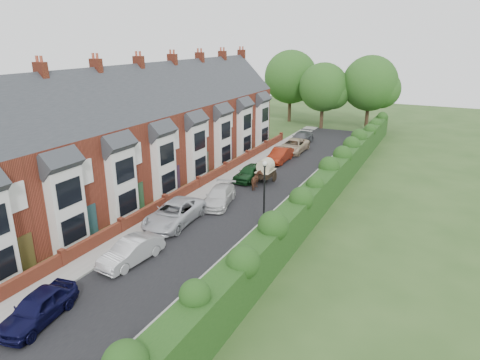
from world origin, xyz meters
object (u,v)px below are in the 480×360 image
object	(u,v)px
horse	(257,181)
horse_cart	(266,169)
car_red	(280,155)
car_grey	(301,138)
car_silver_a	(131,251)
car_beige	(293,146)
car_green	(250,173)
car_navy	(38,308)
lamppost	(264,189)
car_white	(219,196)
car_silver_b	(174,214)

from	to	relation	value
horse	horse_cart	distance (m)	2.00
car_red	car_grey	size ratio (longest dim) A/B	0.92
car_red	car_grey	bearing A→B (deg)	94.11
horse_cart	car_silver_a	bearing A→B (deg)	-94.68
car_beige	horse_cart	xyz separation A→B (m)	(1.32, -11.31, 0.53)
car_green	car_navy	bearing A→B (deg)	-85.57
lamppost	car_white	bearing A→B (deg)	146.73
lamppost	car_red	world-z (taller)	lamppost
horse_cart	car_red	bearing A→B (deg)	100.32
lamppost	car_silver_b	xyz separation A→B (m)	(-6.40, -1.17, -2.51)
car_grey	car_navy	bearing A→B (deg)	-87.03
car_red	car_white	bearing A→B (deg)	-89.72
lamppost	car_beige	xyz separation A→B (m)	(-5.47, 21.38, -2.54)
car_silver_a	car_white	distance (m)	10.31
car_silver_a	car_red	xyz separation A→B (m)	(0.13, 23.78, 0.04)
car_green	car_beige	size ratio (longest dim) A/B	0.80
lamppost	car_beige	world-z (taller)	lamppost
horse	horse_cart	size ratio (longest dim) A/B	0.57
lamppost	car_silver_a	world-z (taller)	lamppost
car_green	horse	size ratio (longest dim) A/B	2.42
car_silver_a	horse_cart	distance (m)	16.95
lamppost	car_green	world-z (taller)	lamppost
car_green	car_grey	bearing A→B (deg)	96.17
car_navy	car_white	size ratio (longest dim) A/B	0.90
car_silver_a	horse	xyz separation A→B (m)	(1.38, 14.95, 0.05)
car_silver_a	horse_cart	bearing A→B (deg)	91.23
car_red	horse	bearing A→B (deg)	-81.95
car_red	horse	distance (m)	8.92
car_beige	horse_cart	bearing A→B (deg)	-83.52
car_silver_b	horse_cart	world-z (taller)	horse_cart
car_silver_a	lamppost	bearing A→B (deg)	56.85
car_white	car_green	xyz separation A→B (m)	(-0.33, 6.58, 0.06)
car_white	car_beige	bearing A→B (deg)	77.35
horse	car_green	bearing A→B (deg)	-65.34
car_white	car_red	xyz separation A→B (m)	(-0.07, 13.47, 0.06)
car_beige	horse	world-z (taller)	same
car_navy	car_green	size ratio (longest dim) A/B	0.98
horse_cart	car_white	bearing A→B (deg)	-100.18
lamppost	horse_cart	size ratio (longest dim) A/B	1.66
car_silver_a	car_green	bearing A→B (deg)	96.34
car_beige	car_grey	xyz separation A→B (m)	(-0.58, 4.49, -0.04)
car_silver_b	horse	distance (m)	9.58
car_silver_a	car_navy	bearing A→B (deg)	-86.42
car_beige	car_red	bearing A→B (deg)	-89.30
lamppost	car_silver_b	world-z (taller)	lamppost
car_silver_a	car_green	size ratio (longest dim) A/B	0.99
lamppost	car_grey	distance (m)	26.69
car_silver_a	car_grey	xyz separation A→B (m)	(-0.52, 32.68, 0.00)
car_green	car_red	world-z (taller)	car_red
car_white	car_grey	bearing A→B (deg)	78.73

